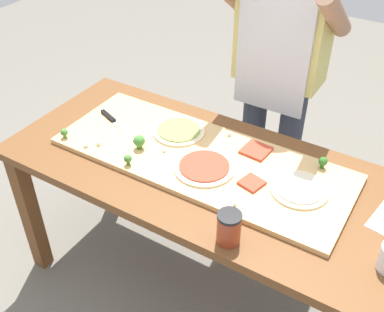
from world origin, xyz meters
TOP-DOWN VIEW (x-y plane):
  - ground_plane at (0.00, 0.00)m, footprint 8.00×8.00m
  - prep_table at (0.00, 0.00)m, footprint 1.70×0.76m
  - cutting_board at (-0.04, 0.03)m, footprint 1.24×0.47m
  - chefs_knife at (-0.51, 0.04)m, footprint 0.29×0.13m
  - pizza_whole_tomato_red at (0.01, -0.04)m, footprint 0.25×0.25m
  - pizza_whole_cheese_artichoke at (0.38, 0.04)m, footprint 0.22×0.22m
  - pizza_whole_pesto_green at (-0.21, 0.13)m, footprint 0.23×0.23m
  - pizza_slice_near_left at (0.14, 0.17)m, footprint 0.12×0.12m
  - pizza_slice_near_right at (0.21, -0.02)m, footprint 0.10×0.10m
  - broccoli_floret_center_left at (-0.29, -0.06)m, footprint 0.05×0.05m
  - broccoli_floret_front_left at (-0.61, -0.17)m, footprint 0.03×0.03m
  - broccoli_floret_front_right at (-0.26, -0.18)m, footprint 0.03×0.03m
  - broccoli_floret_center_right at (0.41, 0.21)m, footprint 0.04×0.04m
  - cheese_crumble_a at (0.21, -0.16)m, footprint 0.02×0.02m
  - cheese_crumble_b at (-0.49, -0.17)m, footprint 0.02×0.02m
  - cheese_crumble_c at (-0.19, -0.03)m, footprint 0.01×0.01m
  - cheese_crumble_d at (-0.01, 0.22)m, footprint 0.02×0.02m
  - cheese_crumble_e at (-0.45, -0.13)m, footprint 0.02×0.02m
  - sauce_jar at (0.26, -0.31)m, footprint 0.08×0.08m
  - cook_center at (0.04, 0.59)m, footprint 0.54×0.39m

SIDE VIEW (x-z plane):
  - ground_plane at x=0.00m, z-range 0.00..0.00m
  - prep_table at x=0.00m, z-range 0.28..1.04m
  - cutting_board at x=-0.04m, z-range 0.76..0.78m
  - chefs_knife at x=-0.51m, z-range 0.78..0.80m
  - pizza_slice_near_left at x=0.14m, z-range 0.78..0.79m
  - pizza_slice_near_right at x=0.21m, z-range 0.78..0.79m
  - cheese_crumble_a at x=0.21m, z-range 0.78..0.79m
  - cheese_crumble_c at x=-0.19m, z-range 0.78..0.79m
  - pizza_whole_tomato_red at x=0.01m, z-range 0.78..0.80m
  - pizza_whole_cheese_artichoke at x=0.38m, z-range 0.78..0.80m
  - pizza_whole_pesto_green at x=-0.21m, z-range 0.78..0.80m
  - cheese_crumble_b at x=-0.49m, z-range 0.78..0.80m
  - cheese_crumble_e at x=-0.45m, z-range 0.78..0.80m
  - cheese_crumble_d at x=-0.01m, z-range 0.78..0.80m
  - broccoli_floret_front_left at x=-0.61m, z-range 0.79..0.83m
  - broccoli_floret_front_right at x=-0.26m, z-range 0.79..0.83m
  - broccoli_floret_center_right at x=0.41m, z-range 0.79..0.84m
  - broccoli_floret_center_left at x=-0.29m, z-range 0.79..0.85m
  - sauce_jar at x=0.26m, z-range 0.76..0.88m
  - cook_center at x=0.04m, z-range 0.16..1.83m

